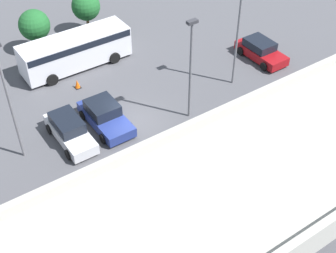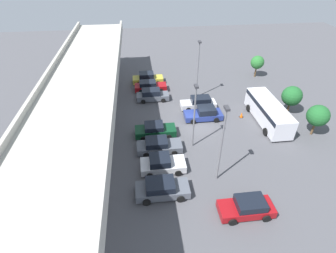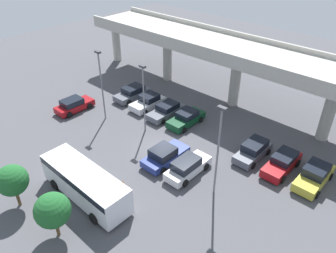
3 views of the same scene
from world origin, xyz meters
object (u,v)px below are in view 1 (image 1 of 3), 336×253
object	(u,v)px
parked_car_8	(18,239)
parked_car_4	(195,154)
parked_car_1	(298,105)
parked_car_6	(70,130)
parked_car_2	(261,118)
shuttle_bus	(75,49)
parked_car_7	(67,212)
parked_car_3	(228,136)
lamp_post_mid_lot	(8,95)
tree_front_left	(86,6)
tree_front_centre	(34,25)
parked_car_0	(261,50)
traffic_cone	(77,84)
lamp_post_near_aisle	(238,28)
parked_car_5	(105,116)
lamp_post_by_overpass	(191,63)

from	to	relation	value
parked_car_8	parked_car_4	bearing A→B (deg)	-90.53
parked_car_1	parked_car_4	size ratio (longest dim) A/B	1.01
parked_car_6	parked_car_2	bearing A→B (deg)	61.43
shuttle_bus	parked_car_7	bearing A→B (deg)	-117.78
parked_car_3	lamp_post_mid_lot	size ratio (longest dim) A/B	0.59
parked_car_6	tree_front_left	size ratio (longest dim) A/B	1.25
parked_car_3	lamp_post_mid_lot	bearing A→B (deg)	60.32
parked_car_6	tree_front_centre	xyz separation A→B (m)	(-2.52, -11.21, 1.68)
shuttle_bus	parked_car_8	bearing A→B (deg)	-125.96
parked_car_0	tree_front_left	xyz separation A→B (m)	(9.52, -11.41, 1.81)
lamp_post_mid_lot	tree_front_centre	size ratio (longest dim) A/B	2.16
parked_car_0	traffic_cone	distance (m)	14.68
parked_car_4	parked_car_7	distance (m)	8.31
lamp_post_mid_lot	parked_car_7	bearing A→B (deg)	90.88
lamp_post_near_aisle	lamp_post_mid_lot	world-z (taller)	lamp_post_mid_lot
parked_car_7	shuttle_bus	bearing A→B (deg)	-27.78
shuttle_bus	lamp_post_near_aisle	bearing A→B (deg)	-45.13
parked_car_2	parked_car_6	world-z (taller)	parked_car_6
parked_car_2	traffic_cone	size ratio (longest dim) A/B	6.17
parked_car_2	parked_car_8	size ratio (longest dim) A/B	0.93
parked_car_5	traffic_cone	xyz separation A→B (m)	(-0.27, -4.82, -0.40)
lamp_post_mid_lot	traffic_cone	bearing A→B (deg)	-142.20
parked_car_1	tree_front_centre	xyz separation A→B (m)	(11.55, -17.55, 1.71)
parked_car_1	lamp_post_near_aisle	distance (m)	6.66
parked_car_4	shuttle_bus	world-z (taller)	shuttle_bus
parked_car_7	lamp_post_by_overpass	bearing A→B (deg)	-71.37
parked_car_7	shuttle_bus	world-z (taller)	shuttle_bus
parked_car_1	lamp_post_mid_lot	bearing A→B (deg)	68.82
parked_car_1	lamp_post_by_overpass	xyz separation A→B (m)	(6.31, -3.96, 3.58)
parked_car_8	lamp_post_by_overpass	world-z (taller)	lamp_post_by_overpass
lamp_post_near_aisle	traffic_cone	size ratio (longest dim) A/B	11.13
shuttle_bus	lamp_post_mid_lot	xyz separation A→B (m)	(7.24, 7.28, 3.14)
parked_car_3	shuttle_bus	world-z (taller)	shuttle_bus
parked_car_0	parked_car_3	xyz separation A→B (m)	(8.68, 6.37, -0.04)
parked_car_4	parked_car_8	xyz separation A→B (m)	(11.11, -0.10, 0.03)
parked_car_4	lamp_post_near_aisle	size ratio (longest dim) A/B	0.59
parked_car_4	lamp_post_mid_lot	world-z (taller)	lamp_post_mid_lot
parked_car_6	parked_car_7	world-z (taller)	parked_car_6
parked_car_8	traffic_cone	bearing A→B (deg)	-38.08
parked_car_8	lamp_post_near_aisle	xyz separation A→B (m)	(-18.55, -5.07, 3.85)
parked_car_3	lamp_post_near_aisle	distance (m)	7.88
lamp_post_near_aisle	parked_car_2	bearing A→B (deg)	70.21
shuttle_bus	parked_car_2	bearing A→B (deg)	-63.32
parked_car_8	lamp_post_mid_lot	distance (m)	8.01
parked_car_3	parked_car_4	size ratio (longest dim) A/B	1.03
parked_car_2	parked_car_8	distance (m)	16.77
parked_car_6	traffic_cone	size ratio (longest dim) A/B	6.65
parked_car_1	parked_car_4	xyz separation A→B (m)	(8.72, -0.11, -0.03)
parked_car_1	tree_front_left	xyz separation A→B (m)	(6.78, -18.04, 1.79)
parked_car_0	parked_car_7	bearing A→B (deg)	-72.40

